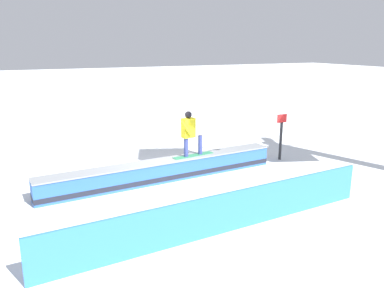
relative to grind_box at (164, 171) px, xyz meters
The scene contains 5 objects.
ground_plane 0.30m from the grind_box, ahead, with size 120.00×120.00×0.00m, color white.
grind_box is the anchor object (origin of this frame).
snowboarder 1.48m from the grind_box, behind, with size 1.45×0.52×1.47m.
safety_fence 3.82m from the grind_box, 90.00° to the left, with size 8.41×0.06×0.96m, color #3277E2.
trail_marker 4.78m from the grind_box, behind, with size 0.40×0.10×1.70m.
Camera 1 is at (4.00, 10.71, 4.16)m, focal length 35.85 mm.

